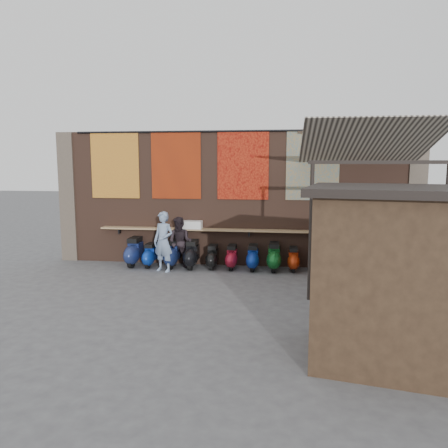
% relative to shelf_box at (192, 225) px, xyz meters
% --- Properties ---
extents(ground, '(70.00, 70.00, 0.00)m').
position_rel_shelf_box_xyz_m(ground, '(1.20, -2.30, -1.24)').
color(ground, '#474749').
rests_on(ground, ground).
extents(brick_wall, '(10.00, 0.40, 4.00)m').
position_rel_shelf_box_xyz_m(brick_wall, '(1.20, 0.40, 0.76)').
color(brick_wall, brown).
rests_on(brick_wall, ground).
extents(pier_left, '(0.50, 0.50, 4.00)m').
position_rel_shelf_box_xyz_m(pier_left, '(-4.00, 0.40, 0.76)').
color(pier_left, '#4C4238').
rests_on(pier_left, ground).
extents(pier_right, '(0.50, 0.50, 4.00)m').
position_rel_shelf_box_xyz_m(pier_right, '(6.40, 0.40, 0.76)').
color(pier_right, '#4C4238').
rests_on(pier_right, ground).
extents(eating_counter, '(8.00, 0.32, 0.05)m').
position_rel_shelf_box_xyz_m(eating_counter, '(1.20, 0.03, -0.14)').
color(eating_counter, '#9E7A51').
rests_on(eating_counter, brick_wall).
extents(shelf_box, '(0.59, 0.32, 0.23)m').
position_rel_shelf_box_xyz_m(shelf_box, '(0.00, 0.00, 0.00)').
color(shelf_box, white).
rests_on(shelf_box, eating_counter).
extents(tapestry_redgold, '(1.50, 0.02, 2.00)m').
position_rel_shelf_box_xyz_m(tapestry_redgold, '(-2.40, 0.18, 1.76)').
color(tapestry_redgold, maroon).
rests_on(tapestry_redgold, brick_wall).
extents(tapestry_sun, '(1.50, 0.02, 2.00)m').
position_rel_shelf_box_xyz_m(tapestry_sun, '(-0.50, 0.18, 1.76)').
color(tapestry_sun, '#F23F0E').
rests_on(tapestry_sun, brick_wall).
extents(tapestry_orange, '(1.50, 0.02, 2.00)m').
position_rel_shelf_box_xyz_m(tapestry_orange, '(1.50, 0.18, 1.76)').
color(tapestry_orange, '#B13116').
rests_on(tapestry_orange, brick_wall).
extents(tapestry_multi, '(1.50, 0.02, 2.00)m').
position_rel_shelf_box_xyz_m(tapestry_multi, '(3.50, 0.18, 1.76)').
color(tapestry_multi, '#256489').
rests_on(tapestry_multi, brick_wall).
extents(hang_rail, '(9.50, 0.06, 0.06)m').
position_rel_shelf_box_xyz_m(hang_rail, '(1.20, 0.17, 2.74)').
color(hang_rail, black).
rests_on(hang_rail, brick_wall).
extents(scooter_stool_0, '(0.40, 0.90, 0.85)m').
position_rel_shelf_box_xyz_m(scooter_stool_0, '(-1.71, -0.27, -0.81)').
color(scooter_stool_0, navy).
rests_on(scooter_stool_0, ground).
extents(scooter_stool_1, '(0.33, 0.73, 0.69)m').
position_rel_shelf_box_xyz_m(scooter_stool_1, '(-1.21, -0.32, -0.89)').
color(scooter_stool_1, '#0D3299').
rests_on(scooter_stool_1, ground).
extents(scooter_stool_2, '(0.38, 0.84, 0.80)m').
position_rel_shelf_box_xyz_m(scooter_stool_2, '(-0.52, -0.30, -0.84)').
color(scooter_stool_2, navy).
rests_on(scooter_stool_2, ground).
extents(scooter_stool_3, '(0.38, 0.85, 0.81)m').
position_rel_shelf_box_xyz_m(scooter_stool_3, '(0.06, -0.32, -0.83)').
color(scooter_stool_3, black).
rests_on(scooter_stool_3, ground).
extents(scooter_stool_4, '(0.32, 0.72, 0.68)m').
position_rel_shelf_box_xyz_m(scooter_stool_4, '(0.67, -0.28, -0.90)').
color(scooter_stool_4, black).
rests_on(scooter_stool_4, ground).
extents(scooter_stool_5, '(0.33, 0.73, 0.69)m').
position_rel_shelf_box_xyz_m(scooter_stool_5, '(1.23, -0.27, -0.89)').
color(scooter_stool_5, maroon).
rests_on(scooter_stool_5, ground).
extents(scooter_stool_6, '(0.34, 0.76, 0.73)m').
position_rel_shelf_box_xyz_m(scooter_stool_6, '(1.85, -0.31, -0.88)').
color(scooter_stool_6, navy).
rests_on(scooter_stool_6, ground).
extents(scooter_stool_7, '(0.38, 0.84, 0.80)m').
position_rel_shelf_box_xyz_m(scooter_stool_7, '(2.45, -0.31, -0.84)').
color(scooter_stool_7, '#10501D').
rests_on(scooter_stool_7, ground).
extents(scooter_stool_8, '(0.32, 0.71, 0.67)m').
position_rel_shelf_box_xyz_m(scooter_stool_8, '(3.00, -0.25, -0.90)').
color(scooter_stool_8, '#99270B').
rests_on(scooter_stool_8, ground).
extents(scooter_stool_9, '(0.35, 0.78, 0.74)m').
position_rel_shelf_box_xyz_m(scooter_stool_9, '(3.63, -0.30, -0.87)').
color(scooter_stool_9, maroon).
rests_on(scooter_stool_9, ground).
extents(scooter_stool_10, '(0.39, 0.87, 0.83)m').
position_rel_shelf_box_xyz_m(scooter_stool_10, '(4.23, -0.29, -0.83)').
color(scooter_stool_10, '#1A6943').
rests_on(scooter_stool_10, ground).
extents(diner_left, '(0.73, 0.61, 1.72)m').
position_rel_shelf_box_xyz_m(diner_left, '(-0.66, -0.80, -0.38)').
color(diner_left, '#7A91B2').
rests_on(diner_left, ground).
extents(diner_right, '(0.81, 0.68, 1.50)m').
position_rel_shelf_box_xyz_m(diner_right, '(-0.29, -0.30, -0.49)').
color(diner_right, black).
rests_on(diner_right, ground).
extents(shopper_navy, '(0.91, 0.90, 1.54)m').
position_rel_shelf_box_xyz_m(shopper_navy, '(5.38, -1.42, -0.47)').
color(shopper_navy, '#161C31').
rests_on(shopper_navy, ground).
extents(shopper_grey, '(1.17, 1.03, 1.58)m').
position_rel_shelf_box_xyz_m(shopper_grey, '(6.03, -2.04, -0.45)').
color(shopper_grey, '#5B5A60').
rests_on(shopper_grey, ground).
extents(shopper_tan, '(0.89, 0.92, 1.58)m').
position_rel_shelf_box_xyz_m(shopper_tan, '(4.19, -1.17, -0.45)').
color(shopper_tan, '#94805E').
rests_on(shopper_tan, ground).
extents(market_stall, '(2.70, 2.22, 2.60)m').
position_rel_shelf_box_xyz_m(market_stall, '(4.42, -5.90, 0.06)').
color(market_stall, black).
rests_on(market_stall, ground).
extents(stall_roof, '(3.03, 2.54, 0.12)m').
position_rel_shelf_box_xyz_m(stall_roof, '(4.42, -5.90, 1.42)').
color(stall_roof, black).
rests_on(stall_roof, market_stall).
extents(stall_sign, '(1.19, 0.27, 0.50)m').
position_rel_shelf_box_xyz_m(stall_sign, '(4.60, -4.99, 0.64)').
color(stall_sign, gold).
rests_on(stall_sign, market_stall).
extents(stall_shelf, '(1.97, 0.48, 0.06)m').
position_rel_shelf_box_xyz_m(stall_shelf, '(4.60, -4.99, -0.29)').
color(stall_shelf, '#473321').
rests_on(stall_shelf, market_stall).
extents(awning_canvas, '(3.20, 3.28, 0.97)m').
position_rel_shelf_box_xyz_m(awning_canvas, '(4.70, -1.40, 2.31)').
color(awning_canvas, beige).
rests_on(awning_canvas, brick_wall).
extents(awning_ledger, '(3.30, 0.08, 0.12)m').
position_rel_shelf_box_xyz_m(awning_ledger, '(4.70, 0.19, 2.71)').
color(awning_ledger, '#33261C').
rests_on(awning_ledger, brick_wall).
extents(awning_header, '(3.00, 0.08, 0.08)m').
position_rel_shelf_box_xyz_m(awning_header, '(4.70, -2.90, 1.84)').
color(awning_header, black).
rests_on(awning_header, awning_post_left).
extents(awning_post_left, '(0.09, 0.09, 3.10)m').
position_rel_shelf_box_xyz_m(awning_post_left, '(3.30, -2.90, 0.31)').
color(awning_post_left, black).
rests_on(awning_post_left, ground).
extents(awning_post_right, '(0.09, 0.09, 3.10)m').
position_rel_shelf_box_xyz_m(awning_post_right, '(6.10, -2.90, 0.31)').
color(awning_post_right, black).
rests_on(awning_post_right, ground).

